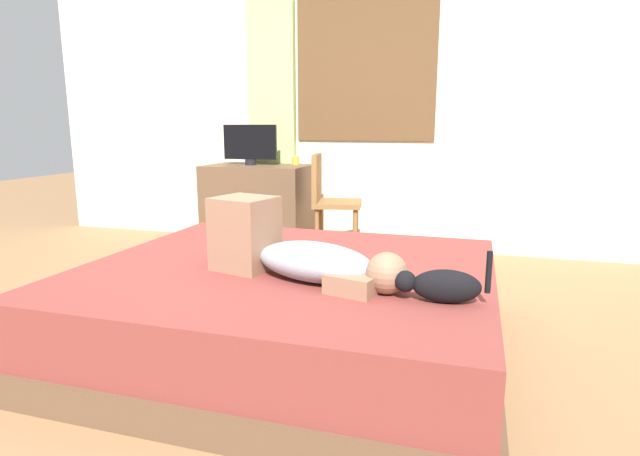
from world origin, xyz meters
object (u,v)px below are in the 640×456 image
object	(u,v)px
person_lying	(296,252)
desk	(259,207)
bed	(289,307)
tv_monitor	(250,144)
cat	(442,285)
chair_by_desk	(329,198)
cup	(296,160)

from	to	relation	value
person_lying	desk	distance (m)	2.37
bed	tv_monitor	distance (m)	2.30
cat	desk	world-z (taller)	desk
desk	chair_by_desk	xyz separation A→B (m)	(0.71, -0.20, 0.14)
desk	cat	bearing A→B (deg)	-52.11
tv_monitor	cup	size ratio (longest dim) A/B	6.39
person_lying	cat	xyz separation A→B (m)	(0.64, -0.15, -0.05)
person_lying	desk	world-z (taller)	person_lying
bed	person_lying	world-z (taller)	person_lying
cup	bed	bearing A→B (deg)	-71.38
tv_monitor	cup	world-z (taller)	tv_monitor
bed	chair_by_desk	distance (m)	1.76
person_lying	cat	bearing A→B (deg)	-12.83
tv_monitor	cup	distance (m)	0.42
tv_monitor	bed	bearing A→B (deg)	-60.92
cup	chair_by_desk	size ratio (longest dim) A/B	0.09
person_lying	desk	size ratio (longest dim) A/B	1.04
person_lying	cup	bearing A→B (deg)	109.58
cat	desk	bearing A→B (deg)	127.89
cup	cat	bearing A→B (deg)	-58.85
cup	chair_by_desk	distance (m)	0.59
cup	chair_by_desk	world-z (taller)	chair_by_desk
desk	bed	bearing A→B (deg)	-62.48
desk	cup	xyz separation A→B (m)	(0.31, 0.14, 0.41)
cat	chair_by_desk	distance (m)	2.28
cup	person_lying	bearing A→B (deg)	-70.42
cat	desk	distance (m)	2.84
bed	desk	distance (m)	2.16
cat	tv_monitor	size ratio (longest dim) A/B	0.74
desk	tv_monitor	world-z (taller)	tv_monitor
person_lying	bed	bearing A→B (deg)	119.62
bed	cat	bearing A→B (deg)	-23.69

